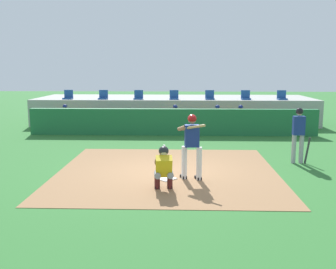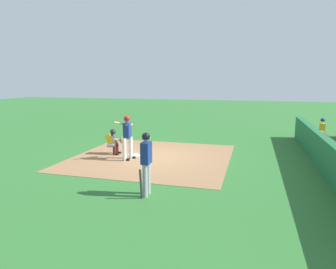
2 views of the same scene
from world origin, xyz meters
name	(u,v)px [view 1 (image 1 of 2)]	position (x,y,z in m)	size (l,w,h in m)	color
ground_plane	(167,172)	(0.00, 0.00, 0.00)	(80.00, 80.00, 0.00)	#2D6B2D
dirt_infield	(167,172)	(0.00, 0.00, 0.01)	(6.40, 6.40, 0.01)	#936B47
home_plate	(166,178)	(0.00, -0.80, 0.02)	(0.44, 0.44, 0.02)	white
batter_at_plate	(191,143)	(0.69, -0.80, 1.04)	(0.75, 0.70, 1.80)	silver
catcher_crouched	(163,166)	(-0.03, -1.77, 0.61)	(0.51, 2.03, 1.13)	gray
on_deck_batter	(299,132)	(4.15, 1.25, 1.02)	(0.58, 0.23, 1.79)	#99999E
dugout_wall	(173,122)	(0.00, 6.50, 0.60)	(13.00, 0.30, 1.20)	#1E6638
dugout_bench	(173,127)	(0.00, 7.50, 0.23)	(11.80, 0.44, 0.45)	olive
dugout_player_0	(65,118)	(-5.19, 7.34, 0.67)	(0.49, 0.70, 1.30)	#939399
dugout_player_1	(175,118)	(0.10, 7.34, 0.67)	(0.49, 0.70, 1.30)	#939399
dugout_player_2	(217,118)	(2.10, 7.34, 0.67)	(0.49, 0.70, 1.30)	#939399
dugout_player_3	(241,118)	(3.19, 7.34, 0.67)	(0.49, 0.70, 1.30)	#939399
stands_platform	(175,110)	(0.00, 10.90, 0.70)	(15.00, 4.40, 1.40)	#9E9E99
stadium_seat_0	(68,96)	(-5.57, 9.38, 1.53)	(0.46, 0.46, 0.48)	#1E478C
stadium_seat_1	(103,97)	(-3.71, 9.38, 1.53)	(0.46, 0.46, 0.48)	#1E478C
stadium_seat_2	(138,97)	(-1.86, 9.38, 1.53)	(0.46, 0.46, 0.48)	#1E478C
stadium_seat_3	(174,97)	(0.00, 9.38, 1.53)	(0.46, 0.46, 0.48)	#1E478C
stadium_seat_4	(210,97)	(1.86, 9.38, 1.53)	(0.46, 0.46, 0.48)	#1E478C
stadium_seat_5	(246,97)	(3.71, 9.38, 1.53)	(0.46, 0.46, 0.48)	#1E478C
stadium_seat_6	(282,97)	(5.57, 9.38, 1.53)	(0.46, 0.46, 0.48)	#1E478C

